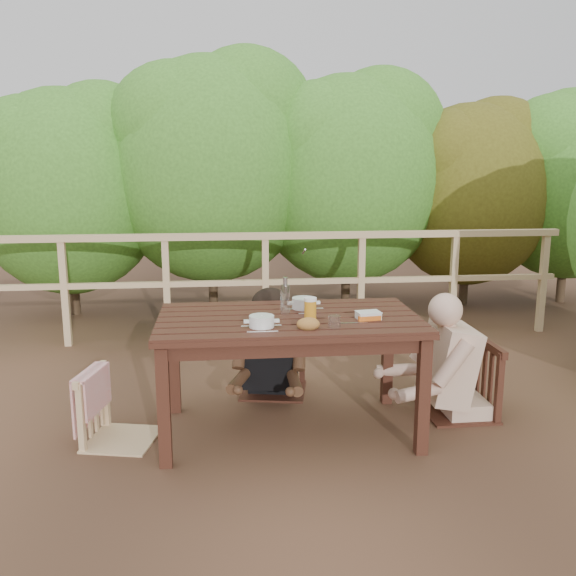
{
  "coord_description": "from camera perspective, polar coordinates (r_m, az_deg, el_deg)",
  "views": [
    {
      "loc": [
        -0.39,
        -3.55,
        1.66
      ],
      "look_at": [
        0.0,
        0.05,
        0.9
      ],
      "focal_mm": 38.35,
      "sensor_mm": 36.0,
      "label": 1
    }
  ],
  "objects": [
    {
      "name": "ground",
      "position": [
        3.94,
        0.08,
        -13.08
      ],
      "size": [
        60.0,
        60.0,
        0.0
      ],
      "primitive_type": "plane",
      "color": "brown",
      "rests_on": "ground"
    },
    {
      "name": "chair_right",
      "position": [
        4.19,
        15.71,
        -5.29
      ],
      "size": [
        0.46,
        0.46,
        0.92
      ],
      "primitive_type": "cube",
      "rotation": [
        0.0,
        0.0,
        -1.57
      ],
      "color": "#331910",
      "rests_on": "ground"
    },
    {
      "name": "woman",
      "position": [
        4.39,
        -1.4,
        -2.05
      ],
      "size": [
        0.59,
        0.68,
        1.21
      ],
      "primitive_type": null,
      "rotation": [
        0.0,
        0.0,
        2.95
      ],
      "color": "black",
      "rests_on": "ground"
    },
    {
      "name": "bottle",
      "position": [
        3.73,
        -0.25,
        -0.82
      ],
      "size": [
        0.06,
        0.06,
        0.24
      ],
      "primitive_type": "cylinder",
      "color": "silver",
      "rests_on": "table"
    },
    {
      "name": "soup_near",
      "position": [
        3.46,
        -2.46,
        -3.21
      ],
      "size": [
        0.24,
        0.24,
        0.08
      ],
      "primitive_type": "cylinder",
      "color": "white",
      "rests_on": "table"
    },
    {
      "name": "hedge_row",
      "position": [
        6.8,
        0.53,
        13.84
      ],
      "size": [
        6.6,
        1.6,
        3.8
      ],
      "primitive_type": null,
      "color": "#3A6F22",
      "rests_on": "ground"
    },
    {
      "name": "tumbler",
      "position": [
        3.45,
        4.33,
        -3.25
      ],
      "size": [
        0.07,
        0.07,
        0.08
      ],
      "primitive_type": "cylinder",
      "color": "white",
      "rests_on": "table"
    },
    {
      "name": "diner_right",
      "position": [
        4.14,
        16.26,
        -2.4
      ],
      "size": [
        0.67,
        0.55,
        1.35
      ],
      "primitive_type": null,
      "rotation": [
        0.0,
        0.0,
        1.57
      ],
      "color": "#CEA68C",
      "rests_on": "ground"
    },
    {
      "name": "soup_far",
      "position": [
        3.88,
        1.47,
        -1.52
      ],
      "size": [
        0.25,
        0.25,
        0.08
      ],
      "primitive_type": "cylinder",
      "color": "white",
      "rests_on": "table"
    },
    {
      "name": "railing",
      "position": [
        5.68,
        -2.1,
        0.09
      ],
      "size": [
        5.6,
        0.1,
        1.01
      ],
      "primitive_type": "cube",
      "color": "tan",
      "rests_on": "ground"
    },
    {
      "name": "bread_roll",
      "position": [
        3.43,
        1.89,
        -3.37
      ],
      "size": [
        0.13,
        0.1,
        0.08
      ],
      "primitive_type": "ellipsoid",
      "color": "#A45725",
      "rests_on": "table"
    },
    {
      "name": "table",
      "position": [
        3.8,
        0.08,
        -8.13
      ],
      "size": [
        1.56,
        0.88,
        0.72
      ],
      "primitive_type": "cube",
      "color": "#331910",
      "rests_on": "ground"
    },
    {
      "name": "butter_tub",
      "position": [
        3.66,
        7.45,
        -2.64
      ],
      "size": [
        0.15,
        0.12,
        0.06
      ],
      "primitive_type": "cube",
      "rotation": [
        0.0,
        0.0,
        0.13
      ],
      "color": "silver",
      "rests_on": "table"
    },
    {
      "name": "chair_far",
      "position": [
        4.41,
        -1.37,
        -4.02
      ],
      "size": [
        0.53,
        0.53,
        0.91
      ],
      "primitive_type": "cube",
      "rotation": [
        0.0,
        0.0,
        -0.19
      ],
      "color": "#331910",
      "rests_on": "ground"
    },
    {
      "name": "beer_glass",
      "position": [
        3.61,
        2.08,
        -2.01
      ],
      "size": [
        0.08,
        0.08,
        0.14
      ],
      "primitive_type": "cylinder",
      "color": "orange",
      "rests_on": "table"
    },
    {
      "name": "chair_left",
      "position": [
        3.79,
        -15.41,
        -7.88
      ],
      "size": [
        0.48,
        0.48,
        0.81
      ],
      "primitive_type": "cube",
      "rotation": [
        0.0,
        0.0,
        1.35
      ],
      "color": "tan",
      "rests_on": "ground"
    }
  ]
}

